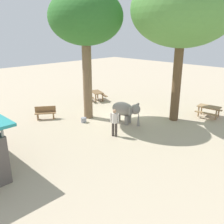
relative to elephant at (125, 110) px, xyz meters
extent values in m
plane|color=#BAA88C|center=(0.90, -0.68, -0.90)|extent=(60.00, 60.00, 0.00)
cylinder|color=gray|center=(-0.15, -0.25, -0.60)|extent=(0.26, 0.26, 0.60)
cylinder|color=gray|center=(-0.24, 0.15, -0.60)|extent=(0.26, 0.26, 0.60)
cylinder|color=gray|center=(0.65, -0.05, -0.60)|extent=(0.26, 0.26, 0.60)
cylinder|color=gray|center=(0.55, 0.35, -0.60)|extent=(0.26, 0.26, 0.60)
ellipsoid|color=gray|center=(0.20, 0.05, 0.06)|extent=(1.63, 1.09, 0.90)
sphere|color=gray|center=(-0.69, -0.17, 0.17)|extent=(0.64, 0.64, 0.64)
cone|color=gray|center=(-0.92, -0.23, -0.39)|extent=(0.20, 0.20, 1.01)
cube|color=gray|center=(-0.50, -0.56, 0.17)|extent=(0.20, 0.52, 0.48)
cube|color=gray|center=(-0.70, 0.26, 0.17)|extent=(0.20, 0.52, 0.48)
cylinder|color=#3F3833|center=(-0.90, 2.06, -0.49)|extent=(0.14, 0.14, 0.82)
cylinder|color=#3F3833|center=(-1.05, 1.97, -0.49)|extent=(0.14, 0.14, 0.82)
cylinder|color=silver|center=(-0.98, 2.01, 0.21)|extent=(0.32, 0.32, 0.58)
sphere|color=tan|center=(-0.98, 2.01, 0.61)|extent=(0.22, 0.22, 0.22)
cylinder|color=silver|center=(-0.80, 2.12, 0.23)|extent=(0.09, 0.09, 0.55)
cylinder|color=silver|center=(-1.16, 1.90, 0.23)|extent=(0.09, 0.09, 0.55)
cylinder|color=brown|center=(-1.91, -2.84, 1.75)|extent=(0.58, 0.58, 5.30)
ellipsoid|color=#569342|center=(-1.91, -2.84, 6.17)|extent=(6.50, 5.96, 4.60)
cylinder|color=brown|center=(2.61, 0.97, 1.75)|extent=(0.61, 0.61, 5.29)
ellipsoid|color=#2D6B28|center=(2.61, 0.97, 5.73)|extent=(4.93, 4.52, 3.49)
cube|color=olive|center=(4.39, 3.30, -0.45)|extent=(1.13, 1.38, 0.06)
cube|color=olive|center=(4.53, 3.20, -0.22)|extent=(0.85, 1.18, 0.40)
cube|color=olive|center=(4.09, 2.87, -0.69)|extent=(0.34, 0.27, 0.42)
cube|color=olive|center=(4.69, 3.73, -0.69)|extent=(0.34, 0.27, 0.42)
cube|color=brown|center=(5.51, -2.40, -0.15)|extent=(1.69, 1.28, 0.06)
cylinder|color=brown|center=(6.18, -2.32, -0.54)|extent=(0.10, 0.10, 0.72)
cylinder|color=brown|center=(5.96, -2.92, -0.54)|extent=(0.10, 0.10, 0.72)
cylinder|color=brown|center=(5.06, -1.89, -0.54)|extent=(0.10, 0.10, 0.72)
cylinder|color=brown|center=(4.83, -2.49, -0.54)|extent=(0.10, 0.10, 0.72)
cube|color=brown|center=(5.73, -1.83, -0.46)|extent=(1.49, 0.76, 0.05)
cube|color=brown|center=(5.29, -2.98, -0.46)|extent=(1.49, 0.76, 0.05)
cube|color=#9E7A51|center=(-3.34, -5.05, -0.15)|extent=(1.59, 0.98, 0.06)
cylinder|color=#9E7A51|center=(-3.90, -5.45, -0.54)|extent=(0.10, 0.10, 0.72)
cylinder|color=#9E7A51|center=(-3.98, -4.81, -0.54)|extent=(0.10, 0.10, 0.72)
cylinder|color=#9E7A51|center=(-2.71, -5.29, -0.54)|extent=(0.10, 0.10, 0.72)
cylinder|color=#9E7A51|center=(-2.79, -4.66, -0.54)|extent=(0.10, 0.10, 0.72)
cube|color=#9E7A51|center=(-3.26, -5.67, -0.46)|extent=(1.52, 0.43, 0.05)
cube|color=#9E7A51|center=(-3.42, -4.44, -0.46)|extent=(1.52, 0.43, 0.05)
cylinder|color=gray|center=(-1.18, 8.28, 0.30)|extent=(0.10, 0.10, 2.40)
cylinder|color=gray|center=(2.06, 1.84, -0.74)|extent=(0.36, 0.36, 0.32)
camera|label=1|loc=(-10.15, 11.43, 4.91)|focal=39.57mm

